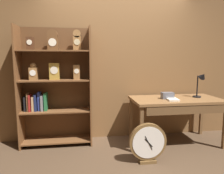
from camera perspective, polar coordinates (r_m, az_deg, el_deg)
ground_plane at (r=2.74m, az=5.95°, el=-22.95°), size 10.00×10.00×0.00m
back_wood_panel at (r=3.60m, az=1.28°, el=6.24°), size 4.80×0.05×2.60m
bookshelf at (r=3.40m, az=-15.88°, el=0.45°), size 1.13×0.36×1.91m
workbench at (r=3.48m, az=17.68°, el=-4.40°), size 1.44×0.74×0.76m
desk_lamp at (r=3.67m, az=23.72°, el=1.38°), size 0.19×0.19×0.44m
toolbox_small at (r=3.41m, az=15.32°, el=-2.32°), size 0.19×0.11×0.10m
open_repair_manual at (r=3.32m, az=16.65°, el=-3.35°), size 0.19×0.24×0.02m
round_clock_large at (r=2.87m, az=10.03°, el=-15.20°), size 0.51×0.11×0.55m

